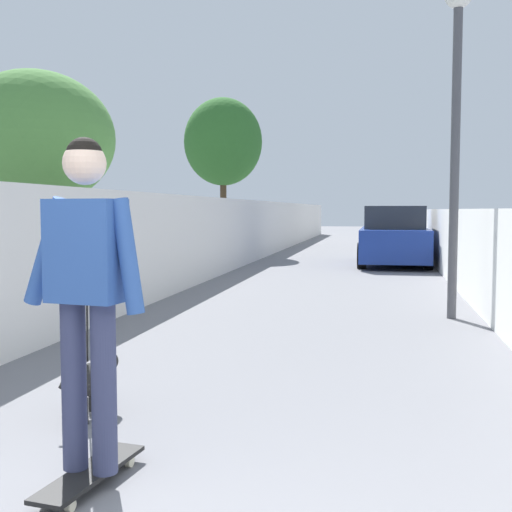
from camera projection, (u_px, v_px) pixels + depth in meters
name	position (u px, v px, depth m)	size (l,w,h in m)	color
ground_plane	(336.00, 269.00, 15.45)	(80.00, 80.00, 0.00)	slate
wall_left	(213.00, 237.00, 13.92)	(48.00, 0.30, 1.71)	silver
fence_right	(455.00, 245.00, 12.95)	(48.00, 0.30, 1.46)	white
tree_left_near	(36.00, 139.00, 9.71)	(2.39, 2.39, 3.56)	brown
tree_left_mid	(223.00, 142.00, 20.86)	(2.56, 2.56, 5.10)	#473523
lamp_post	(457.00, 90.00, 8.27)	(0.36, 0.36, 4.39)	#4C4C51
skateboard	(91.00, 473.00, 3.33)	(0.82, 0.30, 0.08)	black
person_skateboarder	(87.00, 277.00, 3.26)	(0.27, 0.72, 1.73)	#333859
dog	(91.00, 378.00, 4.45)	(1.36, 0.65, 1.06)	black
car_near	(394.00, 238.00, 16.65)	(3.98, 1.80, 1.54)	navy
car_far	(390.00, 229.00, 24.15)	(4.23, 1.80, 1.54)	silver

